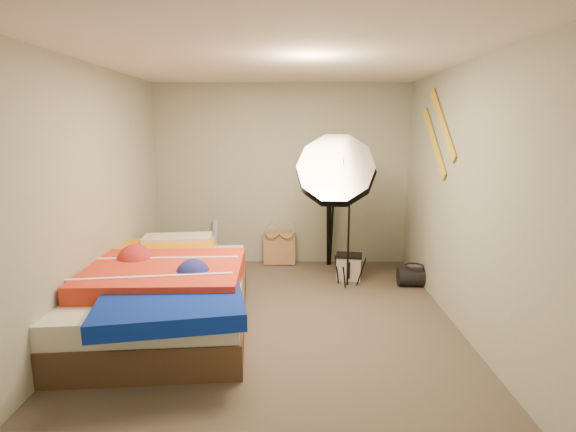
{
  "coord_description": "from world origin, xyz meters",
  "views": [
    {
      "loc": [
        0.15,
        -4.24,
        1.91
      ],
      "look_at": [
        0.1,
        0.6,
        0.95
      ],
      "focal_mm": 28.0,
      "sensor_mm": 36.0,
      "label": 1
    }
  ],
  "objects_px": {
    "duffel_bag": "(414,277)",
    "photo_umbrella": "(336,173)",
    "wrapping_roll": "(215,242)",
    "tote_bag": "(280,248)",
    "camera_case": "(349,268)",
    "bed": "(164,292)",
    "camera_tripod": "(330,210)"
  },
  "relations": [
    {
      "from": "duffel_bag",
      "to": "photo_umbrella",
      "type": "xyz_separation_m",
      "value": [
        -0.98,
        -0.08,
        1.28
      ]
    },
    {
      "from": "wrapping_roll",
      "to": "photo_umbrella",
      "type": "distance_m",
      "value": 2.16
    },
    {
      "from": "tote_bag",
      "to": "camera_case",
      "type": "bearing_deg",
      "value": -34.94
    },
    {
      "from": "duffel_bag",
      "to": "photo_umbrella",
      "type": "height_order",
      "value": "photo_umbrella"
    },
    {
      "from": "camera_case",
      "to": "photo_umbrella",
      "type": "height_order",
      "value": "photo_umbrella"
    },
    {
      "from": "bed",
      "to": "photo_umbrella",
      "type": "distance_m",
      "value": 2.29
    },
    {
      "from": "tote_bag",
      "to": "wrapping_roll",
      "type": "height_order",
      "value": "wrapping_roll"
    },
    {
      "from": "camera_tripod",
      "to": "photo_umbrella",
      "type": "bearing_deg",
      "value": -90.84
    },
    {
      "from": "tote_bag",
      "to": "wrapping_roll",
      "type": "bearing_deg",
      "value": -179.06
    },
    {
      "from": "tote_bag",
      "to": "duffel_bag",
      "type": "height_order",
      "value": "tote_bag"
    },
    {
      "from": "tote_bag",
      "to": "camera_tripod",
      "type": "height_order",
      "value": "camera_tripod"
    },
    {
      "from": "wrapping_roll",
      "to": "bed",
      "type": "xyz_separation_m",
      "value": [
        -0.15,
        -1.99,
        0.02
      ]
    },
    {
      "from": "wrapping_roll",
      "to": "bed",
      "type": "distance_m",
      "value": 2.0
    },
    {
      "from": "duffel_bag",
      "to": "camera_tripod",
      "type": "bearing_deg",
      "value": 139.72
    },
    {
      "from": "duffel_bag",
      "to": "photo_umbrella",
      "type": "relative_size",
      "value": 0.2
    },
    {
      "from": "duffel_bag",
      "to": "bed",
      "type": "relative_size",
      "value": 0.15
    },
    {
      "from": "tote_bag",
      "to": "bed",
      "type": "bearing_deg",
      "value": -117.33
    },
    {
      "from": "camera_tripod",
      "to": "camera_case",
      "type": "bearing_deg",
      "value": -71.66
    },
    {
      "from": "wrapping_roll",
      "to": "duffel_bag",
      "type": "bearing_deg",
      "value": -19.01
    },
    {
      "from": "duffel_bag",
      "to": "camera_tripod",
      "type": "xyz_separation_m",
      "value": [
        -0.97,
        0.86,
        0.67
      ]
    },
    {
      "from": "tote_bag",
      "to": "camera_tripod",
      "type": "bearing_deg",
      "value": -1.92
    },
    {
      "from": "wrapping_roll",
      "to": "camera_case",
      "type": "relative_size",
      "value": 2.05
    },
    {
      "from": "duffel_bag",
      "to": "bed",
      "type": "distance_m",
      "value": 2.96
    },
    {
      "from": "photo_umbrella",
      "to": "camera_tripod",
      "type": "distance_m",
      "value": 1.11
    },
    {
      "from": "wrapping_roll",
      "to": "duffel_bag",
      "type": "height_order",
      "value": "wrapping_roll"
    },
    {
      "from": "bed",
      "to": "tote_bag",
      "type": "bearing_deg",
      "value": 61.72
    },
    {
      "from": "wrapping_roll",
      "to": "camera_tripod",
      "type": "bearing_deg",
      "value": -1.23
    },
    {
      "from": "camera_case",
      "to": "duffel_bag",
      "type": "relative_size",
      "value": 0.79
    },
    {
      "from": "camera_case",
      "to": "wrapping_roll",
      "type": "bearing_deg",
      "value": 169.55
    },
    {
      "from": "bed",
      "to": "duffel_bag",
      "type": "bearing_deg",
      "value": 21.91
    },
    {
      "from": "wrapping_roll",
      "to": "duffel_bag",
      "type": "distance_m",
      "value": 2.74
    },
    {
      "from": "wrapping_roll",
      "to": "camera_case",
      "type": "bearing_deg",
      "value": -19.7
    }
  ]
}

